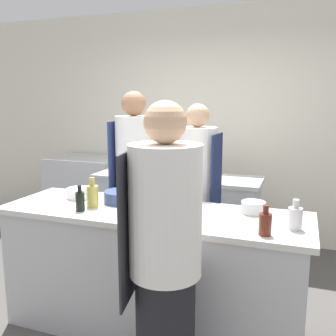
{
  "coord_description": "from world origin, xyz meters",
  "views": [
    {
      "loc": [
        0.99,
        -2.39,
        1.71
      ],
      "look_at": [
        0.0,
        0.35,
        1.18
      ],
      "focal_mm": 40.0,
      "sensor_mm": 36.0,
      "label": 1
    }
  ],
  "objects_px": {
    "bottle_cooking_oil": "(295,218)",
    "bowl_wooden_salad": "(165,201)",
    "bottle_wine": "(80,201)",
    "chef_at_pass_far": "(135,188)",
    "bottle_olive_oil": "(93,195)",
    "bottle_vinegar": "(148,186)",
    "oven_range": "(88,194)",
    "cup": "(138,207)",
    "bowl_mixing_large": "(253,207)",
    "bowl_prep_small": "(79,193)",
    "chef_at_stove": "(197,201)",
    "bowl_ceramic_blue": "(122,197)",
    "bottle_sauce": "(265,223)",
    "chef_at_prep_near": "(165,262)"
  },
  "relations": [
    {
      "from": "oven_range",
      "to": "bottle_olive_oil",
      "type": "xyz_separation_m",
      "value": [
        1.19,
        -1.81,
        0.53
      ]
    },
    {
      "from": "bottle_olive_oil",
      "to": "chef_at_stove",
      "type": "bearing_deg",
      "value": 49.63
    },
    {
      "from": "chef_at_pass_far",
      "to": "bottle_sauce",
      "type": "relative_size",
      "value": 9.91
    },
    {
      "from": "cup",
      "to": "bowl_wooden_salad",
      "type": "bearing_deg",
      "value": 63.38
    },
    {
      "from": "bottle_vinegar",
      "to": "bowl_mixing_large",
      "type": "distance_m",
      "value": 0.84
    },
    {
      "from": "chef_at_pass_far",
      "to": "bottle_olive_oil",
      "type": "relative_size",
      "value": 8.06
    },
    {
      "from": "bottle_wine",
      "to": "bowl_prep_small",
      "type": "xyz_separation_m",
      "value": [
        -0.21,
        0.31,
        -0.03
      ]
    },
    {
      "from": "chef_at_pass_far",
      "to": "bowl_mixing_large",
      "type": "xyz_separation_m",
      "value": [
        1.14,
        -0.5,
        0.07
      ]
    },
    {
      "from": "chef_at_stove",
      "to": "bowl_prep_small",
      "type": "distance_m",
      "value": 1.0
    },
    {
      "from": "bottle_vinegar",
      "to": "bowl_ceramic_blue",
      "type": "xyz_separation_m",
      "value": [
        -0.16,
        -0.13,
        -0.07
      ]
    },
    {
      "from": "bottle_olive_oil",
      "to": "bottle_cooking_oil",
      "type": "relative_size",
      "value": 1.17
    },
    {
      "from": "cup",
      "to": "bowl_prep_small",
      "type": "bearing_deg",
      "value": 160.76
    },
    {
      "from": "bowl_ceramic_blue",
      "to": "cup",
      "type": "bearing_deg",
      "value": -41.98
    },
    {
      "from": "chef_at_stove",
      "to": "bottle_sauce",
      "type": "xyz_separation_m",
      "value": [
        0.66,
        -0.88,
        0.15
      ]
    },
    {
      "from": "bottle_wine",
      "to": "bowl_mixing_large",
      "type": "relative_size",
      "value": 1.12
    },
    {
      "from": "bottle_cooking_oil",
      "to": "bowl_wooden_salad",
      "type": "relative_size",
      "value": 0.89
    },
    {
      "from": "oven_range",
      "to": "bowl_mixing_large",
      "type": "bearing_deg",
      "value": -33.92
    },
    {
      "from": "bottle_olive_oil",
      "to": "bottle_sauce",
      "type": "bearing_deg",
      "value": -7.63
    },
    {
      "from": "bottle_wine",
      "to": "bottle_olive_oil",
      "type": "bearing_deg",
      "value": 75.77
    },
    {
      "from": "bottle_olive_oil",
      "to": "bottle_wine",
      "type": "distance_m",
      "value": 0.12
    },
    {
      "from": "bowl_mixing_large",
      "to": "bottle_sauce",
      "type": "bearing_deg",
      "value": -73.8
    },
    {
      "from": "chef_at_stove",
      "to": "bottle_cooking_oil",
      "type": "relative_size",
      "value": 8.88
    },
    {
      "from": "chef_at_pass_far",
      "to": "bottle_cooking_oil",
      "type": "relative_size",
      "value": 9.46
    },
    {
      "from": "bottle_olive_oil",
      "to": "bottle_vinegar",
      "type": "distance_m",
      "value": 0.44
    },
    {
      "from": "oven_range",
      "to": "bowl_mixing_large",
      "type": "relative_size",
      "value": 5.84
    },
    {
      "from": "bowl_prep_small",
      "to": "oven_range",
      "type": "bearing_deg",
      "value": 120.48
    },
    {
      "from": "oven_range",
      "to": "bowl_wooden_salad",
      "type": "bearing_deg",
      "value": -43.5
    },
    {
      "from": "oven_range",
      "to": "bowl_mixing_large",
      "type": "xyz_separation_m",
      "value": [
        2.33,
        -1.57,
        0.48
      ]
    },
    {
      "from": "bowl_ceramic_blue",
      "to": "bottle_sauce",
      "type": "bearing_deg",
      "value": -17.69
    },
    {
      "from": "bottle_vinegar",
      "to": "bowl_mixing_large",
      "type": "bearing_deg",
      "value": -5.18
    },
    {
      "from": "bottle_vinegar",
      "to": "bottle_wine",
      "type": "bearing_deg",
      "value": -127.72
    },
    {
      "from": "cup",
      "to": "chef_at_pass_far",
      "type": "bearing_deg",
      "value": 116.63
    },
    {
      "from": "bottle_olive_oil",
      "to": "bowl_ceramic_blue",
      "type": "xyz_separation_m",
      "value": [
        0.14,
        0.19,
        -0.04
      ]
    },
    {
      "from": "bottle_olive_oil",
      "to": "bowl_prep_small",
      "type": "xyz_separation_m",
      "value": [
        -0.24,
        0.19,
        -0.05
      ]
    },
    {
      "from": "chef_at_stove",
      "to": "bottle_vinegar",
      "type": "bearing_deg",
      "value": -35.66
    },
    {
      "from": "bottle_wine",
      "to": "chef_at_pass_far",
      "type": "bearing_deg",
      "value": 88.08
    },
    {
      "from": "chef_at_stove",
      "to": "bowl_wooden_salad",
      "type": "xyz_separation_m",
      "value": [
        -0.1,
        -0.5,
        0.12
      ]
    },
    {
      "from": "bottle_vinegar",
      "to": "bottle_wine",
      "type": "xyz_separation_m",
      "value": [
        -0.34,
        -0.44,
        -0.04
      ]
    },
    {
      "from": "bottle_wine",
      "to": "bowl_wooden_salad",
      "type": "distance_m",
      "value": 0.62
    },
    {
      "from": "chef_at_prep_near",
      "to": "cup",
      "type": "distance_m",
      "value": 0.68
    },
    {
      "from": "chef_at_prep_near",
      "to": "bottle_sauce",
      "type": "distance_m",
      "value": 0.64
    },
    {
      "from": "bottle_wine",
      "to": "bowl_ceramic_blue",
      "type": "xyz_separation_m",
      "value": [
        0.18,
        0.31,
        -0.03
      ]
    },
    {
      "from": "bowl_mixing_large",
      "to": "bowl_wooden_salad",
      "type": "xyz_separation_m",
      "value": [
        -0.64,
        -0.04,
        -0.0
      ]
    },
    {
      "from": "bowl_wooden_salad",
      "to": "bowl_mixing_large",
      "type": "bearing_deg",
      "value": 3.21
    },
    {
      "from": "oven_range",
      "to": "chef_at_stove",
      "type": "bearing_deg",
      "value": -31.53
    },
    {
      "from": "bowl_ceramic_blue",
      "to": "bottle_olive_oil",
      "type": "bearing_deg",
      "value": -127.81
    },
    {
      "from": "bottle_olive_oil",
      "to": "bottle_vinegar",
      "type": "bearing_deg",
      "value": 45.92
    },
    {
      "from": "bowl_prep_small",
      "to": "chef_at_pass_far",
      "type": "bearing_deg",
      "value": 66.67
    },
    {
      "from": "bowl_prep_small",
      "to": "chef_at_stove",
      "type": "bearing_deg",
      "value": 31.7
    },
    {
      "from": "oven_range",
      "to": "chef_at_pass_far",
      "type": "relative_size",
      "value": 0.55
    }
  ]
}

